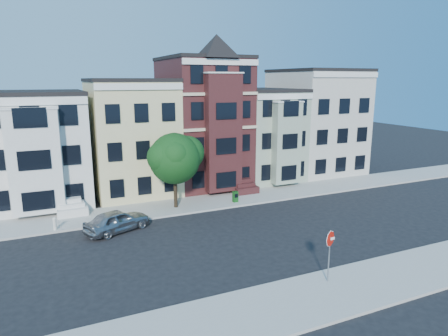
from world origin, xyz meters
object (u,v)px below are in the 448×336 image
parked_car (117,221)px  stop_sign (329,253)px  street_tree (175,162)px  fire_hydrant (55,225)px  newspaper_box (235,197)px

parked_car → stop_sign: stop_sign is taller
street_tree → stop_sign: bearing=-77.2°
fire_hydrant → parked_car: bearing=-23.0°
parked_car → stop_sign: size_ratio=1.47×
street_tree → parked_car: 6.73m
stop_sign → parked_car: bearing=122.2°
stop_sign → newspaper_box: bearing=79.8°
fire_hydrant → street_tree: bearing=8.8°
street_tree → fire_hydrant: street_tree is taller
fire_hydrant → stop_sign: bearing=-47.2°
newspaper_box → stop_sign: (-1.60, -14.08, 1.09)m
street_tree → fire_hydrant: (-9.05, -1.40, -3.35)m
newspaper_box → stop_sign: bearing=-100.5°
parked_car → fire_hydrant: 4.25m
fire_hydrant → newspaper_box: bearing=2.8°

